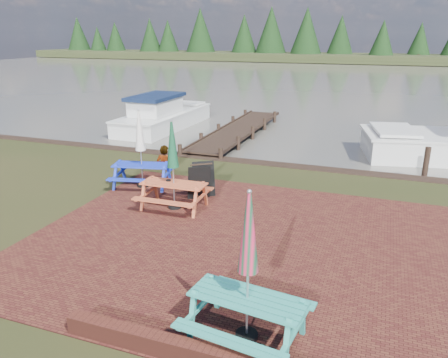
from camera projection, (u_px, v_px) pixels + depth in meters
The scene contains 11 objects.
ground at pixel (225, 266), 8.43m from camera, with size 120.00×120.00×0.00m, color black.
paving at pixel (241, 243), 9.31m from camera, with size 9.00×7.50×0.02m, color #3C1613.
water at pixel (358, 80), 41.37m from camera, with size 120.00×60.00×0.02m, color #4D4942.
far_treeline at pixel (373, 39), 66.14m from camera, with size 120.00×10.00×8.10m.
picnic_table_teal at pixel (247, 291), 6.16m from camera, with size 1.83×1.67×2.31m.
picnic_table_red at pixel (174, 179), 10.91m from camera, with size 1.66×1.48×2.27m.
picnic_table_blue at pixel (141, 161), 12.48m from camera, with size 1.90×1.77×2.25m.
chalkboard at pixel (201, 181), 11.71m from camera, with size 0.63×0.86×0.97m.
jetty at pixel (237, 130), 19.57m from camera, with size 1.76×9.08×1.00m.
boat_jetty at pixel (163, 117), 21.25m from camera, with size 2.32×6.46×1.86m.
person at pixel (164, 146), 14.09m from camera, with size 0.59×0.39×1.61m, color gray.
Camera 1 is at (2.54, -7.01, 4.27)m, focal length 35.00 mm.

